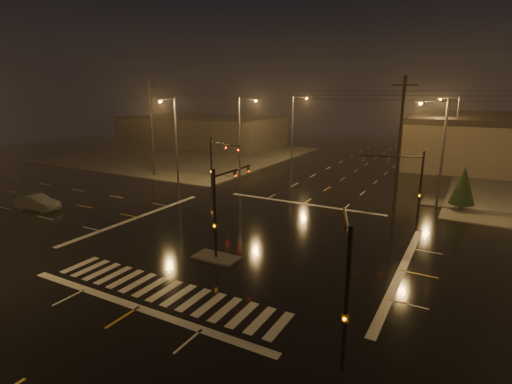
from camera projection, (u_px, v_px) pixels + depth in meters
ground at (247, 239)px, 29.63m from camera, size 140.00×140.00×0.00m
sidewalk_nw at (184, 154)px, 69.13m from camera, size 36.00×36.00×0.12m
median_island at (216, 257)px, 26.22m from camera, size 3.00×1.60×0.15m
crosswalk at (165, 291)px, 22.00m from camera, size 15.00×2.60×0.01m
stop_bar_near at (138, 308)px, 20.30m from camera, size 16.00×0.50×0.01m
stop_bar_far at (303, 204)px, 38.96m from camera, size 16.00×0.50×0.01m
commercial_block at (202, 131)px, 80.98m from camera, size 30.00×18.00×5.60m
signal_mast_median at (223, 200)px, 26.10m from camera, size 0.25×4.59×6.00m
signal_mast_ne at (408, 177)px, 32.84m from camera, size 4.84×1.86×6.00m
signal_mast_nw at (217, 159)px, 41.75m from camera, size 4.84×1.86×6.00m
signal_mast_se at (346, 275)px, 15.65m from camera, size 1.55×3.87×6.00m
streetlight_1 at (242, 132)px, 48.71m from camera, size 2.77×0.32×10.00m
streetlight_2 at (294, 123)px, 62.29m from camera, size 2.77×0.32×10.00m
streetlight_3 at (440, 146)px, 36.53m from camera, size 2.77×0.32×10.00m
streetlight_4 at (453, 128)px, 53.49m from camera, size 2.77×0.32×10.00m
streetlight_5 at (174, 135)px, 45.19m from camera, size 0.32×2.77×10.00m
utility_pole_0 at (152, 128)px, 50.31m from camera, size 2.20×0.32×12.00m
utility_pole_1 at (400, 143)px, 36.25m from camera, size 2.20×0.32×12.00m
conifer_0 at (463, 185)px, 36.02m from camera, size 2.20×2.20×4.13m
car_crossing at (37, 202)px, 36.80m from camera, size 4.54×2.14×1.44m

